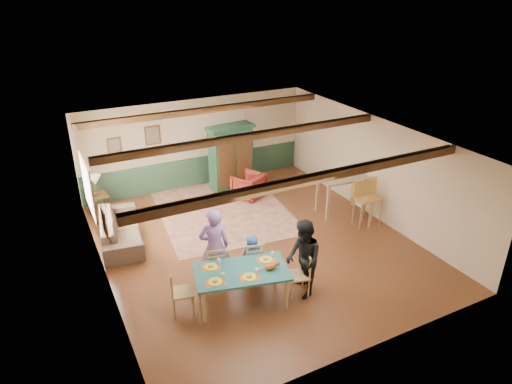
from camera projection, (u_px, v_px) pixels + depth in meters
name	position (u px, v px, depth m)	size (l,w,h in m)	color
floor	(256.00, 243.00, 11.13)	(8.00, 8.00, 0.00)	#4F2816
wall_back	(196.00, 143.00, 13.79)	(7.00, 0.02, 2.70)	beige
wall_left	(100.00, 227.00, 9.12)	(0.02, 8.00, 2.70)	beige
wall_right	(374.00, 168.00, 11.99)	(0.02, 8.00, 2.70)	beige
ceiling	(256.00, 138.00, 9.99)	(7.00, 8.00, 0.02)	white
wainscot_back	(198.00, 171.00, 14.16)	(6.95, 0.03, 0.90)	#213D2C
ceiling_beam_front	(314.00, 178.00, 8.17)	(6.95, 0.16, 0.16)	#331F0E
ceiling_beam_mid	(248.00, 137.00, 10.35)	(6.95, 0.16, 0.16)	#331F0E
ceiling_beam_back	(206.00, 110.00, 12.45)	(6.95, 0.16, 0.16)	#331F0E
window_left	(87.00, 186.00, 10.42)	(0.06, 1.60, 1.30)	white
picture_left_wall	(104.00, 222.00, 8.48)	(0.04, 0.42, 0.52)	#7A6C58
picture_back_a	(153.00, 135.00, 13.04)	(0.45, 0.04, 0.55)	#7A6C58
picture_back_b	(114.00, 146.00, 12.65)	(0.38, 0.04, 0.48)	#7A6C58
dining_table	(242.00, 287.00, 8.94)	(1.80, 1.00, 0.75)	#1B5857
dining_chair_far_left	(216.00, 265.00, 9.45)	(0.42, 0.44, 0.95)	#A08250
dining_chair_far_right	(253.00, 260.00, 9.62)	(0.42, 0.44, 0.95)	#A08250
dining_chair_end_left	(182.00, 291.00, 8.66)	(0.42, 0.44, 0.95)	#A08250
dining_chair_end_right	(298.00, 274.00, 9.15)	(0.42, 0.44, 0.95)	#A08250
person_man	(214.00, 247.00, 9.36)	(0.63, 0.41, 1.73)	#8A62A8
person_woman	(303.00, 259.00, 9.02)	(0.80, 0.63, 1.65)	black
person_child	(252.00, 257.00, 9.68)	(0.49, 0.32, 1.01)	#2850A2
cat	(270.00, 266.00, 8.78)	(0.36, 0.14, 0.18)	#BB5721
place_setting_near_left	(215.00, 280.00, 8.43)	(0.40, 0.30, 0.11)	yellow
place_setting_near_center	(249.00, 275.00, 8.56)	(0.40, 0.30, 0.11)	yellow
place_setting_far_left	(211.00, 265.00, 8.87)	(0.40, 0.30, 0.11)	yellow
place_setting_far_right	(266.00, 258.00, 9.10)	(0.40, 0.30, 0.11)	yellow
area_rug	(223.00, 211.00, 12.66)	(3.38, 4.01, 0.01)	#CAB392
armoire	(231.00, 158.00, 13.69)	(1.41, 0.56, 1.99)	#133021
armchair	(249.00, 186.00, 13.34)	(0.79, 0.81, 0.74)	#501110
sofa	(120.00, 229.00, 11.10)	(2.31, 0.90, 0.67)	#44352B
end_table	(99.00, 206.00, 12.29)	(0.50, 0.50, 0.62)	#331F0E
table_lamp	(96.00, 186.00, 12.04)	(0.32, 0.32, 0.57)	#CEBC85
counter_table	(341.00, 195.00, 12.37)	(1.30, 0.76, 1.09)	tan
bar_stool_left	(363.00, 205.00, 11.68)	(0.43, 0.47, 1.20)	tan
bar_stool_right	(372.00, 203.00, 11.71)	(0.45, 0.49, 1.27)	tan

